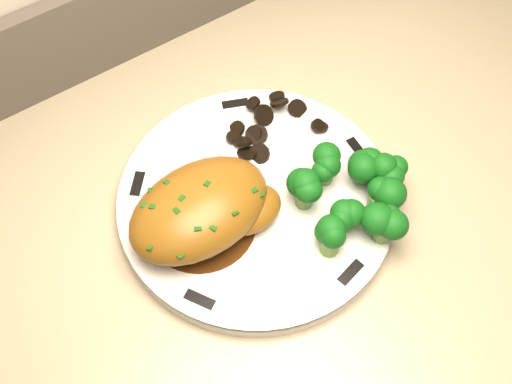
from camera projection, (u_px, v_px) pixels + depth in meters
plate at (256, 202)px, 0.69m from camera, size 0.32×0.32×0.02m
rim_accent_0 at (235, 104)px, 0.74m from camera, size 0.03×0.02×0.00m
rim_accent_1 at (137, 184)px, 0.68m from camera, size 0.03×0.03×0.00m
rim_accent_2 at (200, 300)px, 0.62m from camera, size 0.02×0.03×0.00m
rim_accent_3 at (351, 272)px, 0.63m from camera, size 0.03×0.02×0.00m
rim_accent_4 at (357, 149)px, 0.71m from camera, size 0.01×0.03×0.00m
gravy_pool at (201, 223)px, 0.66m from camera, size 0.11×0.11×0.00m
chicken_breast at (205, 209)px, 0.64m from camera, size 0.16×0.11×0.06m
mushroom_pile at (268, 130)px, 0.72m from camera, size 0.10×0.07×0.02m
broccoli_florets at (353, 194)px, 0.65m from camera, size 0.13×0.12×0.04m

